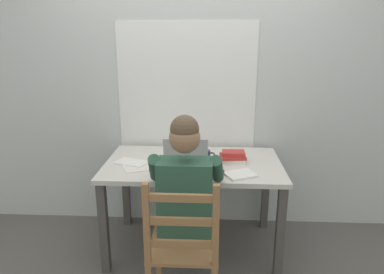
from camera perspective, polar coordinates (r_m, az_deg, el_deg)
The scene contains 14 objects.
ground_plane at distance 3.15m, azimuth 0.19°, elevation -16.98°, with size 8.00×8.00×0.00m, color #56514C.
back_wall at distance 3.15m, azimuth 0.60°, elevation 8.40°, with size 6.00×0.08×2.60m.
desk at distance 2.84m, azimuth 0.20°, elevation -5.86°, with size 1.37×0.81×0.75m.
seated_person at distance 2.39m, azimuth -0.94°, elevation -9.16°, with size 0.50×0.60×1.26m.
wooden_chair at distance 2.26m, azimuth -1.41°, elevation -17.42°, with size 0.42×0.42×0.95m.
laptop at distance 2.60m, azimuth -1.15°, elevation -4.46°, with size 0.33×0.28×0.23m.
computer_mouse at distance 2.59m, azimuth 4.49°, elevation -5.50°, with size 0.06×0.10×0.03m, color black.
coffee_mug_white at distance 2.91m, azimuth -2.26°, elevation -2.37°, with size 0.12×0.08×0.09m.
coffee_mug_dark at distance 2.83m, azimuth 2.20°, elevation -2.96°, with size 0.12×0.08×0.09m.
book_stack_main at distance 2.82m, azimuth 6.60°, elevation -3.16°, with size 0.21×0.16×0.09m.
paper_pile_near_laptop at distance 2.57m, azimuth 7.69°, elevation -5.95°, with size 0.21×0.16×0.02m, color white.
paper_pile_back_corner at distance 2.82m, azimuth -9.59°, elevation -4.03°, with size 0.24×0.15×0.01m, color white.
paper_pile_side at distance 2.73m, azimuth -8.17°, elevation -4.74°, with size 0.25×0.18×0.01m, color silver.
landscape_photo_print at distance 2.99m, azimuth 1.43°, elevation -2.76°, with size 0.13×0.09×0.00m, color #C63D33.
Camera 1 is at (0.12, -2.64, 1.72)m, focal length 33.50 mm.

